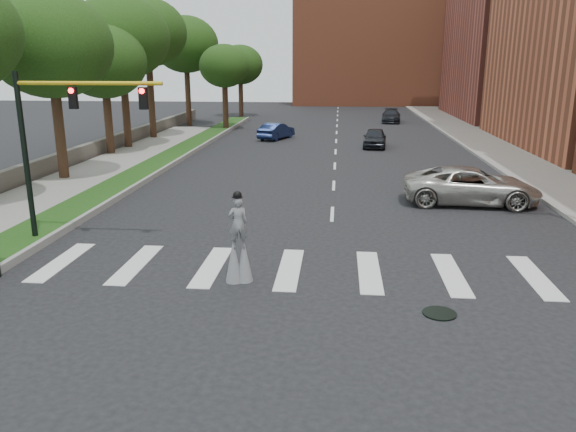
% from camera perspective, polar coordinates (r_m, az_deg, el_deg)
% --- Properties ---
extents(ground_plane, '(160.00, 160.00, 0.00)m').
position_cam_1_polar(ground_plane, '(17.32, 4.14, -6.71)').
color(ground_plane, black).
rests_on(ground_plane, ground).
extents(grass_median, '(2.00, 60.00, 0.25)m').
position_cam_1_polar(grass_median, '(38.44, -12.70, 5.44)').
color(grass_median, '#183D11').
rests_on(grass_median, ground).
extents(median_curb, '(0.20, 60.00, 0.28)m').
position_cam_1_polar(median_curb, '(38.13, -11.19, 5.47)').
color(median_curb, gray).
rests_on(median_curb, ground).
extents(sidewalk_left, '(4.00, 60.00, 0.18)m').
position_cam_1_polar(sidewalk_left, '(30.60, -23.72, 1.96)').
color(sidewalk_left, gray).
rests_on(sidewalk_left, ground).
extents(sidewalk_right, '(5.00, 90.00, 0.18)m').
position_cam_1_polar(sidewalk_right, '(43.33, 21.69, 5.77)').
color(sidewalk_right, gray).
rests_on(sidewalk_right, ground).
extents(stone_wall, '(0.50, 56.00, 1.10)m').
position_cam_1_polar(stone_wall, '(42.18, -19.09, 6.41)').
color(stone_wall, '#565149').
rests_on(stone_wall, ground).
extents(manhole, '(0.90, 0.90, 0.04)m').
position_cam_1_polar(manhole, '(15.73, 15.13, -9.53)').
color(manhole, black).
rests_on(manhole, ground).
extents(building_far, '(16.00, 22.00, 20.00)m').
position_cam_1_polar(building_far, '(73.45, 23.48, 16.88)').
color(building_far, brown).
rests_on(building_far, ground).
extents(building_backdrop, '(26.00, 14.00, 18.00)m').
position_cam_1_polar(building_backdrop, '(94.27, 9.07, 16.69)').
color(building_backdrop, '#AB5436').
rests_on(building_backdrop, ground).
extents(traffic_signal, '(5.30, 0.23, 6.20)m').
position_cam_1_polar(traffic_signal, '(21.64, -22.59, 7.97)').
color(traffic_signal, black).
rests_on(traffic_signal, ground).
extents(stilt_performer, '(0.83, 0.61, 2.84)m').
position_cam_1_polar(stilt_performer, '(17.04, -5.04, -3.23)').
color(stilt_performer, '#342015').
rests_on(stilt_performer, ground).
extents(suv_crossing, '(6.43, 3.27, 1.74)m').
position_cam_1_polar(suv_crossing, '(27.88, 18.13, 2.94)').
color(suv_crossing, '#BBB8B0').
rests_on(suv_crossing, ground).
extents(car_near, '(2.10, 4.46, 1.48)m').
position_cam_1_polar(car_near, '(45.22, 8.81, 7.86)').
color(car_near, black).
rests_on(car_near, ground).
extents(car_mid, '(3.00, 4.55, 1.42)m').
position_cam_1_polar(car_mid, '(49.42, -1.20, 8.62)').
color(car_mid, '#142149').
rests_on(car_mid, ground).
extents(car_far, '(2.44, 5.09, 1.43)m').
position_cam_1_polar(car_far, '(64.68, 10.44, 9.97)').
color(car_far, black).
rests_on(car_far, ground).
extents(tree_2, '(6.63, 6.63, 10.21)m').
position_cam_1_polar(tree_2, '(33.87, -23.00, 15.65)').
color(tree_2, '#342015').
rests_on(tree_2, ground).
extents(tree_3, '(5.94, 5.94, 9.07)m').
position_cam_1_polar(tree_3, '(42.29, -18.24, 14.63)').
color(tree_3, '#342015').
rests_on(tree_3, ground).
extents(tree_4, '(6.62, 6.62, 11.72)m').
position_cam_1_polar(tree_4, '(50.67, -14.13, 17.59)').
color(tree_4, '#342015').
rests_on(tree_4, ground).
extents(tree_5, '(6.70, 6.70, 11.11)m').
position_cam_1_polar(tree_5, '(60.80, -10.35, 16.74)').
color(tree_5, '#342015').
rests_on(tree_5, ground).
extents(tree_6, '(4.83, 4.83, 8.21)m').
position_cam_1_polar(tree_6, '(56.20, -6.49, 14.86)').
color(tree_6, '#342015').
rests_on(tree_6, ground).
extents(tree_7, '(5.54, 5.54, 8.57)m').
position_cam_1_polar(tree_7, '(70.58, -4.88, 15.04)').
color(tree_7, '#342015').
rests_on(tree_7, ground).
extents(tree_8, '(7.23, 7.23, 11.38)m').
position_cam_1_polar(tree_8, '(45.12, -16.66, 17.01)').
color(tree_8, '#342015').
rests_on(tree_8, ground).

